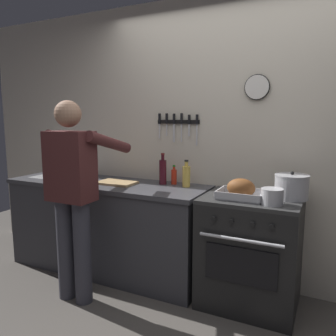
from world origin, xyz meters
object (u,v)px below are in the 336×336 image
at_px(saucepan, 272,197).
at_px(bottle_cooking_oil, 186,176).
at_px(cutting_board, 117,183).
at_px(bottle_wine_red, 163,171).
at_px(stock_pot, 292,187).
at_px(bottle_hot_sauce, 174,176).
at_px(person_cook, 73,189).
at_px(stove, 250,251).
at_px(roasting_pan, 241,190).

xyz_separation_m(saucepan, bottle_cooking_oil, (-0.80, 0.30, 0.04)).
xyz_separation_m(saucepan, cutting_board, (-1.46, 0.14, -0.05)).
bearing_deg(bottle_wine_red, saucepan, -16.78).
distance_m(cutting_board, bottle_wine_red, 0.46).
bearing_deg(stock_pot, bottle_hot_sauce, 173.84).
bearing_deg(bottle_cooking_oil, bottle_hot_sauce, 157.64).
relative_size(person_cook, bottle_cooking_oil, 6.72).
distance_m(bottle_hot_sauce, bottle_cooking_oil, 0.17).
distance_m(stove, saucepan, 0.57).
xyz_separation_m(roasting_pan, saucepan, (0.25, -0.07, -0.01)).
height_order(stove, roasting_pan, roasting_pan).
relative_size(stove, bottle_cooking_oil, 3.64).
bearing_deg(bottle_wine_red, bottle_cooking_oil, -3.69).
bearing_deg(person_cook, cutting_board, 6.80).
bearing_deg(cutting_board, saucepan, -5.60).
xyz_separation_m(roasting_pan, stock_pot, (0.35, 0.18, 0.03)).
bearing_deg(roasting_pan, person_cook, -159.33).
xyz_separation_m(cutting_board, bottle_hot_sauce, (0.50, 0.22, 0.06)).
relative_size(saucepan, cutting_board, 0.44).
height_order(roasting_pan, saucepan, roasting_pan).
relative_size(stove, bottle_wine_red, 3.05).
bearing_deg(bottle_hot_sauce, stock_pot, -6.16).
relative_size(cutting_board, bottle_wine_red, 1.22).
xyz_separation_m(bottle_hot_sauce, bottle_wine_red, (-0.09, -0.05, 0.05)).
bearing_deg(person_cook, saucepan, -63.30).
relative_size(person_cook, roasting_pan, 4.72).
bearing_deg(stove, bottle_cooking_oil, 168.02).
distance_m(roasting_pan, bottle_hot_sauce, 0.77).
height_order(roasting_pan, stock_pot, stock_pot).
distance_m(person_cook, bottle_cooking_oil, 0.99).
bearing_deg(bottle_hot_sauce, stove, -14.11).
relative_size(person_cook, bottle_hot_sauce, 9.12).
relative_size(person_cook, bottle_wine_red, 5.62).
bearing_deg(bottle_hot_sauce, roasting_pan, -22.29).
height_order(stove, person_cook, person_cook).
bearing_deg(stock_pot, bottle_wine_red, 176.65).
distance_m(stock_pot, cutting_board, 1.57).
relative_size(person_cook, cutting_board, 4.61).
distance_m(saucepan, bottle_hot_sauce, 1.02).
xyz_separation_m(stove, saucepan, (0.18, -0.17, 0.51)).
bearing_deg(roasting_pan, bottle_wine_red, 163.11).
bearing_deg(bottle_cooking_oil, person_cook, -134.89).
relative_size(person_cook, saucepan, 10.41).
bearing_deg(bottle_wine_red, bottle_hot_sauce, 26.41).
relative_size(roasting_pan, cutting_board, 0.98).
bearing_deg(bottle_cooking_oil, cutting_board, -166.42).
bearing_deg(saucepan, bottle_cooking_oil, 159.48).
xyz_separation_m(person_cook, bottle_cooking_oil, (0.70, 0.70, 0.05)).
xyz_separation_m(stove, bottle_hot_sauce, (-0.78, 0.20, 0.52)).
bearing_deg(roasting_pan, bottle_hot_sauce, 157.71).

